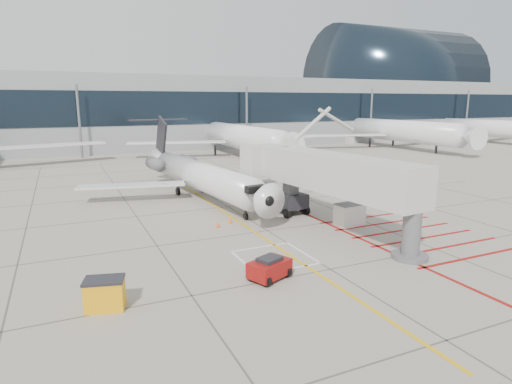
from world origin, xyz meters
name	(u,v)px	position (x,y,z in m)	size (l,w,h in m)	color
ground_plane	(295,248)	(0.00, 0.00, 0.00)	(260.00, 260.00, 0.00)	#9E9688
regional_jet	(210,164)	(-0.98, 13.91, 3.69)	(22.33, 28.15, 7.38)	silver
jet_bridge	(340,181)	(4.53, 1.71, 3.69)	(8.73, 18.43, 7.37)	beige
pushback_tug	(269,267)	(-3.69, -3.76, 0.64)	(2.21, 1.38, 1.29)	maroon
spill_bin	(105,294)	(-11.91, -3.64, 0.73)	(1.68, 1.12, 1.46)	orange
baggage_cart	(293,206)	(4.17, 7.68, 0.61)	(1.92, 1.22, 1.22)	#58585D
ground_power_unit	(350,214)	(6.26, 2.69, 0.85)	(2.16, 1.26, 1.71)	white
cone_nose	(218,225)	(-2.99, 6.29, 0.22)	(0.31, 0.31, 0.43)	#EC500C
cone_side	(230,220)	(-1.75, 6.95, 0.25)	(0.36, 0.36, 0.50)	#F55B0C
terminal_building	(175,112)	(10.00, 70.00, 7.00)	(180.00, 28.00, 14.00)	gray
terminal_glass_band	(193,108)	(10.00, 55.95, 8.00)	(180.00, 0.10, 6.00)	black
terminal_dome	(393,83)	(70.00, 70.00, 14.00)	(40.00, 28.00, 28.00)	black
bg_aircraft_c	(235,121)	(14.34, 46.00, 5.96)	(35.74, 39.71, 11.91)	silver
bg_aircraft_d	(390,116)	(48.29, 46.00, 6.20)	(37.20, 41.33, 12.40)	silver
bg_aircraft_e	(482,117)	(75.35, 46.00, 5.71)	(34.25, 38.05, 11.42)	silver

